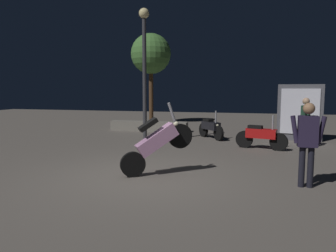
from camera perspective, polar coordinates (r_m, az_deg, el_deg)
name	(u,v)px	position (r m, az deg, el deg)	size (l,w,h in m)	color
ground_plane	(144,176)	(7.34, -4.28, -8.75)	(40.00, 40.00, 0.00)	#605951
motorcycle_pink_foreground	(157,142)	(7.28, -2.00, -2.86)	(1.46, 0.97, 1.63)	black
motorcycle_black_parked_left	(211,127)	(12.77, 7.48, -0.26)	(1.12, 1.36, 1.11)	black
motorcycle_red_parked_right	(261,136)	(10.87, 15.96, -1.63)	(1.62, 0.55, 1.11)	black
person_rider_beside	(305,118)	(11.42, 22.88, 1.23)	(0.34, 0.66, 1.65)	black
person_bystander_far	(308,137)	(6.88, 23.22, -1.83)	(0.66, 0.24, 1.67)	black
streetlamp_near	(144,58)	(11.65, -4.15, 11.80)	(0.36, 0.36, 4.70)	#38383D
tree_left_bg	(151,54)	(18.28, -3.01, 12.39)	(2.20, 2.20, 4.94)	#4C331E
kiosk_billboard	(300,112)	(13.27, 22.09, 2.24)	(1.66, 0.78, 2.10)	#595960
planter_wall_low	(149,126)	(14.97, -3.40, -0.05)	(3.58, 0.50, 0.45)	gray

